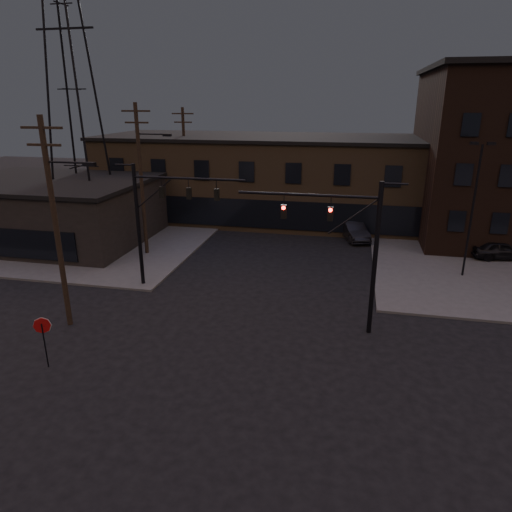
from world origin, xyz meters
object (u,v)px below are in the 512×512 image
(traffic_signal_far, at_px, (156,212))
(stop_sign, at_px, (43,331))
(car_crossing, at_px, (354,231))
(parked_car_lot_a, at_px, (501,250))
(parked_car_lot_b, at_px, (461,234))
(traffic_signal_near, at_px, (353,242))

(traffic_signal_far, height_order, stop_sign, traffic_signal_far)
(stop_sign, xyz_separation_m, car_crossing, (13.50, 23.71, -1.06))
(stop_sign, height_order, car_crossing, stop_sign)
(traffic_signal_far, xyz_separation_m, parked_car_lot_a, (23.19, 10.28, -4.13))
(parked_car_lot_b, bearing_deg, traffic_signal_near, 175.75)
(parked_car_lot_b, relative_size, car_crossing, 0.92)
(traffic_signal_near, height_order, parked_car_lot_b, traffic_signal_near)
(traffic_signal_near, bearing_deg, parked_car_lot_b, 63.13)
(traffic_signal_near, height_order, traffic_signal_far, same)
(parked_car_lot_a, bearing_deg, traffic_signal_near, 132.11)
(car_crossing, bearing_deg, traffic_signal_far, -150.22)
(traffic_signal_far, relative_size, stop_sign, 3.23)
(stop_sign, height_order, parked_car_lot_b, stop_sign)
(traffic_signal_far, height_order, car_crossing, traffic_signal_far)
(stop_sign, bearing_deg, traffic_signal_near, 25.90)
(parked_car_lot_a, xyz_separation_m, car_crossing, (-10.98, 3.44, -0.10))
(traffic_signal_far, distance_m, car_crossing, 18.85)
(parked_car_lot_a, distance_m, parked_car_lot_b, 4.74)
(traffic_signal_near, distance_m, stop_sign, 15.17)
(traffic_signal_near, relative_size, stop_sign, 3.23)
(traffic_signal_near, relative_size, parked_car_lot_a, 1.87)
(stop_sign, bearing_deg, parked_car_lot_b, 47.50)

